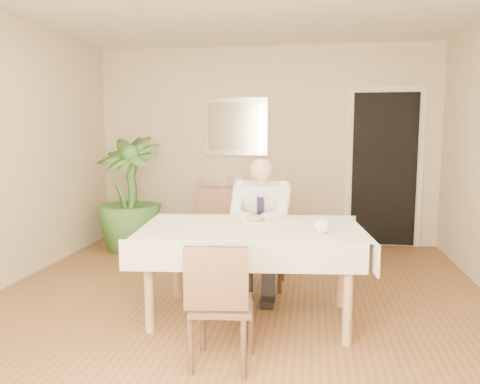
# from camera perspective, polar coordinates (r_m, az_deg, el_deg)

# --- Properties ---
(room) EXTENTS (5.00, 5.02, 2.60)m
(room) POSITION_cam_1_polar(r_m,az_deg,el_deg) (3.80, -0.80, 4.57)
(room) COLOR brown
(room) RESTS_ON ground
(window) EXTENTS (1.34, 0.04, 1.44)m
(window) POSITION_cam_1_polar(r_m,az_deg,el_deg) (1.42, -17.66, 5.51)
(window) COLOR silver
(window) RESTS_ON room
(doorway) EXTENTS (0.96, 0.07, 2.10)m
(doorway) POSITION_cam_1_polar(r_m,az_deg,el_deg) (6.29, 17.14, 2.63)
(doorway) COLOR silver
(doorway) RESTS_ON ground
(mirror) EXTENTS (0.86, 0.04, 0.76)m
(mirror) POSITION_cam_1_polar(r_m,az_deg,el_deg) (6.29, -0.58, 7.97)
(mirror) COLOR silver
(mirror) RESTS_ON room
(dining_table) EXTENTS (1.82, 1.19, 0.75)m
(dining_table) POSITION_cam_1_polar(r_m,az_deg,el_deg) (3.68, 1.45, -5.46)
(dining_table) COLOR #9C744C
(dining_table) RESTS_ON ground
(chair_far) EXTENTS (0.48, 0.48, 0.90)m
(chair_far) POSITION_cam_1_polar(r_m,az_deg,el_deg) (4.57, 2.85, -4.98)
(chair_far) COLOR #44281D
(chair_far) RESTS_ON ground
(chair_near) EXTENTS (0.43, 0.43, 0.82)m
(chair_near) POSITION_cam_1_polar(r_m,az_deg,el_deg) (2.97, -2.51, -12.99)
(chair_near) COLOR #44281D
(chair_near) RESTS_ON ground
(seated_man) EXTENTS (0.48, 0.72, 1.24)m
(seated_man) POSITION_cam_1_polar(r_m,az_deg,el_deg) (4.25, 2.46, -3.39)
(seated_man) COLOR white
(seated_man) RESTS_ON ground
(plate) EXTENTS (0.26, 0.26, 0.02)m
(plate) POSITION_cam_1_polar(r_m,az_deg,el_deg) (3.84, 1.94, -3.52)
(plate) COLOR white
(plate) RESTS_ON dining_table
(food) EXTENTS (0.14, 0.14, 0.06)m
(food) POSITION_cam_1_polar(r_m,az_deg,el_deg) (3.83, 1.94, -3.19)
(food) COLOR #9C6B3C
(food) RESTS_ON dining_table
(knife) EXTENTS (0.01, 0.13, 0.01)m
(knife) POSITION_cam_1_polar(r_m,az_deg,el_deg) (3.77, 2.44, -3.45)
(knife) COLOR silver
(knife) RESTS_ON dining_table
(fork) EXTENTS (0.01, 0.13, 0.01)m
(fork) POSITION_cam_1_polar(r_m,az_deg,el_deg) (3.78, 1.23, -3.42)
(fork) COLOR silver
(fork) RESTS_ON dining_table
(coffee_mug) EXTENTS (0.16, 0.16, 0.10)m
(coffee_mug) POSITION_cam_1_polar(r_m,az_deg,el_deg) (3.46, 9.99, -4.14)
(coffee_mug) COLOR white
(coffee_mug) RESTS_ON dining_table
(sideboard) EXTENTS (0.94, 0.35, 0.75)m
(sideboard) POSITION_cam_1_polar(r_m,az_deg,el_deg) (6.25, -0.79, -2.88)
(sideboard) COLOR #9C744C
(sideboard) RESTS_ON ground
(photo_frame_left) EXTENTS (0.10, 0.02, 0.14)m
(photo_frame_left) POSITION_cam_1_polar(r_m,az_deg,el_deg) (6.30, -4.85, 1.26)
(photo_frame_left) COLOR silver
(photo_frame_left) RESTS_ON sideboard
(photo_frame_center) EXTENTS (0.10, 0.02, 0.14)m
(photo_frame_center) POSITION_cam_1_polar(r_m,az_deg,el_deg) (6.23, -2.01, 1.22)
(photo_frame_center) COLOR silver
(photo_frame_center) RESTS_ON sideboard
(photo_frame_right) EXTENTS (0.10, 0.02, 0.14)m
(photo_frame_right) POSITION_cam_1_polar(r_m,az_deg,el_deg) (6.18, -0.27, 1.16)
(photo_frame_right) COLOR silver
(photo_frame_right) RESTS_ON sideboard
(potted_palm) EXTENTS (0.92, 0.92, 1.42)m
(potted_palm) POSITION_cam_1_polar(r_m,az_deg,el_deg) (5.99, -13.37, -0.23)
(potted_palm) COLOR #335F24
(potted_palm) RESTS_ON ground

